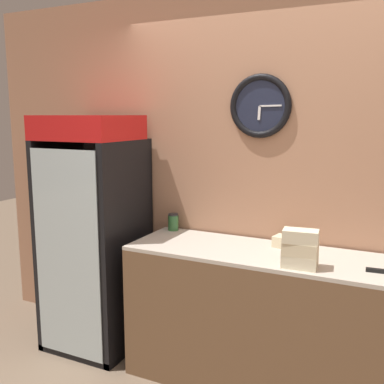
# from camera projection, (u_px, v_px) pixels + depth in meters

# --- Properties ---
(wall_back) EXTENTS (5.20, 0.10, 2.70)m
(wall_back) POSITION_uv_depth(u_px,v_px,m) (288.00, 181.00, 3.13)
(wall_back) COLOR #AD7A5B
(wall_back) RESTS_ON ground_plane
(prep_counter) EXTENTS (1.91, 0.60, 0.94)m
(prep_counter) POSITION_uv_depth(u_px,v_px,m) (270.00, 321.00, 2.97)
(prep_counter) COLOR brown
(prep_counter) RESTS_ON ground_plane
(beverage_cooler) EXTENTS (0.67, 0.64, 1.81)m
(beverage_cooler) POSITION_uv_depth(u_px,v_px,m) (97.00, 222.00, 3.50)
(beverage_cooler) COLOR black
(beverage_cooler) RESTS_ON ground_plane
(sandwich_stack_bottom) EXTENTS (0.21, 0.13, 0.08)m
(sandwich_stack_bottom) POSITION_uv_depth(u_px,v_px,m) (300.00, 261.00, 2.61)
(sandwich_stack_bottom) COLOR beige
(sandwich_stack_bottom) RESTS_ON prep_counter
(sandwich_stack_middle) EXTENTS (0.21, 0.13, 0.08)m
(sandwich_stack_middle) POSITION_uv_depth(u_px,v_px,m) (300.00, 249.00, 2.60)
(sandwich_stack_middle) COLOR beige
(sandwich_stack_middle) RESTS_ON sandwich_stack_bottom
(sandwich_stack_top) EXTENTS (0.21, 0.14, 0.08)m
(sandwich_stack_top) POSITION_uv_depth(u_px,v_px,m) (301.00, 236.00, 2.58)
(sandwich_stack_top) COLOR beige
(sandwich_stack_top) RESTS_ON sandwich_stack_middle
(sandwich_flat_left) EXTENTS (0.19, 0.15, 0.07)m
(sandwich_flat_left) POSITION_uv_depth(u_px,v_px,m) (287.00, 242.00, 3.00)
(sandwich_flat_left) COLOR beige
(sandwich_flat_left) RESTS_ON prep_counter
(condiment_jar) EXTENTS (0.08, 0.08, 0.13)m
(condiment_jar) POSITION_uv_depth(u_px,v_px,m) (173.00, 222.00, 3.45)
(condiment_jar) COLOR #336B38
(condiment_jar) RESTS_ON prep_counter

